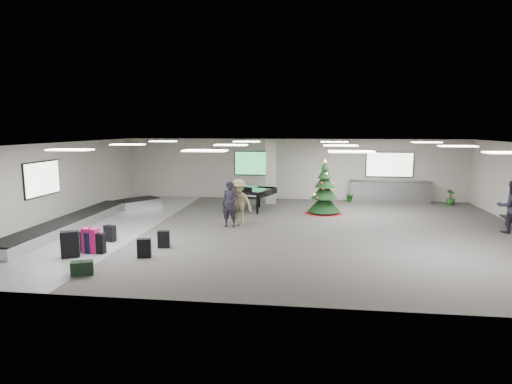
# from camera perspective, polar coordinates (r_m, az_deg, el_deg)

# --- Properties ---
(ground) EXTENTS (18.00, 18.00, 0.00)m
(ground) POSITION_cam_1_polar(r_m,az_deg,el_deg) (16.14, 3.76, -4.98)
(ground) COLOR #363331
(ground) RESTS_ON ground
(room_envelope) EXTENTS (18.02, 14.02, 3.21)m
(room_envelope) POSITION_cam_1_polar(r_m,az_deg,el_deg) (16.45, 2.65, 3.52)
(room_envelope) COLOR #A19A93
(room_envelope) RESTS_ON ground
(baggage_carousel) EXTENTS (2.28, 9.71, 0.43)m
(baggage_carousel) POSITION_cam_1_polar(r_m,az_deg,el_deg) (18.21, -21.74, -3.33)
(baggage_carousel) COLOR silver
(baggage_carousel) RESTS_ON ground
(service_counter) EXTENTS (4.05, 0.65, 1.08)m
(service_counter) POSITION_cam_1_polar(r_m,az_deg,el_deg) (22.92, 17.36, 0.07)
(service_counter) COLOR silver
(service_counter) RESTS_ON ground
(suitcase_0) EXTENTS (0.58, 0.48, 0.81)m
(suitcase_0) POSITION_cam_1_polar(r_m,az_deg,el_deg) (13.74, -23.55, -6.41)
(suitcase_0) COLOR black
(suitcase_0) RESTS_ON ground
(suitcase_1) EXTENTS (0.42, 0.24, 0.65)m
(suitcase_1) POSITION_cam_1_polar(r_m,az_deg,el_deg) (13.85, -20.29, -6.44)
(suitcase_1) COLOR black
(suitcase_1) RESTS_ON ground
(pink_suitcase) EXTENTS (0.53, 0.35, 0.78)m
(pink_suitcase) POSITION_cam_1_polar(r_m,az_deg,el_deg) (13.98, -21.15, -6.06)
(pink_suitcase) COLOR #D11B6B
(pink_suitcase) RESTS_ON ground
(suitcase_3) EXTENTS (0.40, 0.27, 0.57)m
(suitcase_3) POSITION_cam_1_polar(r_m,az_deg,el_deg) (13.95, -12.21, -6.16)
(suitcase_3) COLOR black
(suitcase_3) RESTS_ON ground
(navy_suitcase) EXTENTS (0.49, 0.42, 0.67)m
(navy_suitcase) POSITION_cam_1_polar(r_m,az_deg,el_deg) (14.07, -21.57, -6.23)
(navy_suitcase) COLOR black
(navy_suitcase) RESTS_ON ground
(green_duffel) EXTENTS (0.61, 0.48, 0.38)m
(green_duffel) POSITION_cam_1_polar(r_m,az_deg,el_deg) (12.07, -22.17, -9.38)
(green_duffel) COLOR black
(green_duffel) RESTS_ON ground
(suitcase_7) EXTENTS (0.42, 0.29, 0.58)m
(suitcase_7) POSITION_cam_1_polar(r_m,az_deg,el_deg) (13.05, -14.69, -7.24)
(suitcase_7) COLOR black
(suitcase_7) RESTS_ON ground
(suitcase_8) EXTENTS (0.42, 0.31, 0.57)m
(suitcase_8) POSITION_cam_1_polar(r_m,az_deg,el_deg) (15.15, -18.90, -5.25)
(suitcase_8) COLOR black
(suitcase_8) RESTS_ON ground
(christmas_tree) EXTENTS (1.71, 1.71, 2.44)m
(christmas_tree) POSITION_cam_1_polar(r_m,az_deg,el_deg) (19.18, 9.10, -0.36)
(christmas_tree) COLOR maroon
(christmas_tree) RESTS_ON ground
(grand_piano) EXTENTS (2.15, 2.45, 1.17)m
(grand_piano) POSITION_cam_1_polar(r_m,az_deg,el_deg) (19.68, -0.58, -0.04)
(grand_piano) COLOR black
(grand_piano) RESTS_ON ground
(traveler_a) EXTENTS (0.66, 0.45, 1.77)m
(traveler_a) POSITION_cam_1_polar(r_m,az_deg,el_deg) (16.35, -3.49, -1.63)
(traveler_a) COLOR black
(traveler_a) RESTS_ON ground
(traveler_b) EXTENTS (1.34, 1.04, 1.82)m
(traveler_b) POSITION_cam_1_polar(r_m,az_deg,el_deg) (16.57, -2.30, -1.40)
(traveler_b) COLOR olive
(traveler_b) RESTS_ON ground
(traveler_bench) EXTENTS (0.97, 0.78, 1.92)m
(traveler_bench) POSITION_cam_1_polar(r_m,az_deg,el_deg) (17.91, 30.85, -1.70)
(traveler_bench) COLOR black
(traveler_bench) RESTS_ON ground
(potted_plant_left) EXTENTS (0.60, 0.62, 0.89)m
(potted_plant_left) POSITION_cam_1_polar(r_m,az_deg,el_deg) (22.52, 12.52, -0.16)
(potted_plant_left) COLOR #1A4415
(potted_plant_left) RESTS_ON ground
(potted_plant_right) EXTENTS (0.62, 0.62, 0.78)m
(potted_plant_right) POSITION_cam_1_polar(r_m,az_deg,el_deg) (23.08, 24.51, -0.64)
(potted_plant_right) COLOR #1A4415
(potted_plant_right) RESTS_ON ground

